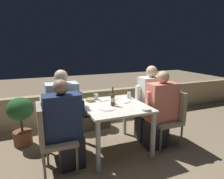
{
  "coord_description": "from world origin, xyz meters",
  "views": [
    {
      "loc": [
        -1.12,
        -2.65,
        1.61
      ],
      "look_at": [
        0.0,
        0.08,
        0.96
      ],
      "focal_mm": 32.0,
      "sensor_mm": 36.0,
      "label": 1
    }
  ],
  "objects_px": {
    "chair_left_far": "(51,123)",
    "person_coral_top": "(160,110)",
    "chair_left_near": "(49,133)",
    "chair_right_far": "(159,108)",
    "chair_right_near": "(170,114)",
    "potted_plant": "(21,116)",
    "person_navy_jumper": "(65,126)",
    "person_blue_shirt": "(65,114)",
    "person_white_polo": "(149,103)",
    "beer_bottle": "(113,99)"
  },
  "relations": [
    {
      "from": "chair_left_far",
      "to": "person_coral_top",
      "type": "distance_m",
      "value": 1.65
    },
    {
      "from": "chair_left_near",
      "to": "chair_right_far",
      "type": "height_order",
      "value": "same"
    },
    {
      "from": "chair_right_near",
      "to": "potted_plant",
      "type": "relative_size",
      "value": 1.12
    },
    {
      "from": "person_navy_jumper",
      "to": "person_coral_top",
      "type": "xyz_separation_m",
      "value": [
        1.47,
        0.03,
        0.01
      ]
    },
    {
      "from": "person_blue_shirt",
      "to": "person_white_polo",
      "type": "height_order",
      "value": "person_white_polo"
    },
    {
      "from": "chair_right_near",
      "to": "chair_right_far",
      "type": "bearing_deg",
      "value": 90.12
    },
    {
      "from": "person_white_polo",
      "to": "chair_right_near",
      "type": "bearing_deg",
      "value": -56.87
    },
    {
      "from": "person_blue_shirt",
      "to": "chair_right_near",
      "type": "bearing_deg",
      "value": -11.5
    },
    {
      "from": "person_navy_jumper",
      "to": "beer_bottle",
      "type": "distance_m",
      "value": 0.78
    },
    {
      "from": "chair_right_near",
      "to": "beer_bottle",
      "type": "xyz_separation_m",
      "value": [
        -0.95,
        0.13,
        0.31
      ]
    },
    {
      "from": "chair_right_far",
      "to": "potted_plant",
      "type": "xyz_separation_m",
      "value": [
        -2.24,
        0.57,
        -0.03
      ]
    },
    {
      "from": "chair_right_near",
      "to": "person_coral_top",
      "type": "relative_size",
      "value": 0.73
    },
    {
      "from": "chair_left_near",
      "to": "person_white_polo",
      "type": "relative_size",
      "value": 0.7
    },
    {
      "from": "person_navy_jumper",
      "to": "beer_bottle",
      "type": "relative_size",
      "value": 4.32
    },
    {
      "from": "chair_left_far",
      "to": "person_blue_shirt",
      "type": "distance_m",
      "value": 0.23
    },
    {
      "from": "potted_plant",
      "to": "beer_bottle",
      "type": "bearing_deg",
      "value": -30.25
    },
    {
      "from": "chair_left_near",
      "to": "potted_plant",
      "type": "distance_m",
      "value": 0.98
    },
    {
      "from": "chair_left_far",
      "to": "person_coral_top",
      "type": "relative_size",
      "value": 0.73
    },
    {
      "from": "person_coral_top",
      "to": "potted_plant",
      "type": "height_order",
      "value": "person_coral_top"
    },
    {
      "from": "chair_right_near",
      "to": "potted_plant",
      "type": "height_order",
      "value": "chair_right_near"
    },
    {
      "from": "person_white_polo",
      "to": "beer_bottle",
      "type": "height_order",
      "value": "person_white_polo"
    },
    {
      "from": "chair_right_near",
      "to": "person_navy_jumper",
      "type": "bearing_deg",
      "value": -179.09
    },
    {
      "from": "chair_right_near",
      "to": "beer_bottle",
      "type": "height_order",
      "value": "beer_bottle"
    },
    {
      "from": "potted_plant",
      "to": "person_navy_jumper",
      "type": "bearing_deg",
      "value": -58.38
    },
    {
      "from": "beer_bottle",
      "to": "person_coral_top",
      "type": "bearing_deg",
      "value": -10.15
    },
    {
      "from": "person_coral_top",
      "to": "beer_bottle",
      "type": "relative_size",
      "value": 4.41
    },
    {
      "from": "chair_right_far",
      "to": "person_white_polo",
      "type": "xyz_separation_m",
      "value": [
        -0.2,
        -0.0,
        0.11
      ]
    },
    {
      "from": "chair_left_far",
      "to": "chair_right_near",
      "type": "distance_m",
      "value": 1.85
    },
    {
      "from": "chair_right_near",
      "to": "person_white_polo",
      "type": "relative_size",
      "value": 0.7
    },
    {
      "from": "person_white_polo",
      "to": "beer_bottle",
      "type": "xyz_separation_m",
      "value": [
        -0.75,
        -0.18,
        0.2
      ]
    },
    {
      "from": "person_blue_shirt",
      "to": "chair_right_far",
      "type": "xyz_separation_m",
      "value": [
        1.62,
        -0.02,
        -0.11
      ]
    },
    {
      "from": "beer_bottle",
      "to": "potted_plant",
      "type": "distance_m",
      "value": 1.53
    },
    {
      "from": "person_navy_jumper",
      "to": "person_coral_top",
      "type": "relative_size",
      "value": 0.98
    },
    {
      "from": "chair_left_near",
      "to": "person_blue_shirt",
      "type": "xyz_separation_m",
      "value": [
        0.27,
        0.36,
        0.11
      ]
    },
    {
      "from": "person_blue_shirt",
      "to": "chair_right_near",
      "type": "distance_m",
      "value": 1.66
    },
    {
      "from": "chair_left_near",
      "to": "chair_right_far",
      "type": "bearing_deg",
      "value": 10.24
    },
    {
      "from": "chair_left_near",
      "to": "chair_right_far",
      "type": "xyz_separation_m",
      "value": [
        1.89,
        0.34,
        0.0
      ]
    },
    {
      "from": "person_blue_shirt",
      "to": "beer_bottle",
      "type": "distance_m",
      "value": 0.73
    },
    {
      "from": "chair_left_near",
      "to": "person_blue_shirt",
      "type": "relative_size",
      "value": 0.7
    },
    {
      "from": "person_coral_top",
      "to": "beer_bottle",
      "type": "xyz_separation_m",
      "value": [
        -0.75,
        0.13,
        0.23
      ]
    },
    {
      "from": "chair_left_near",
      "to": "person_white_polo",
      "type": "xyz_separation_m",
      "value": [
        1.68,
        0.34,
        0.11
      ]
    },
    {
      "from": "chair_right_near",
      "to": "chair_left_far",
      "type": "bearing_deg",
      "value": 169.76
    },
    {
      "from": "person_navy_jumper",
      "to": "chair_right_far",
      "type": "height_order",
      "value": "person_navy_jumper"
    },
    {
      "from": "person_blue_shirt",
      "to": "potted_plant",
      "type": "relative_size",
      "value": 1.59
    },
    {
      "from": "person_blue_shirt",
      "to": "potted_plant",
      "type": "xyz_separation_m",
      "value": [
        -0.62,
        0.56,
        -0.14
      ]
    },
    {
      "from": "person_blue_shirt",
      "to": "chair_right_near",
      "type": "xyz_separation_m",
      "value": [
        1.62,
        -0.33,
        -0.11
      ]
    },
    {
      "from": "chair_right_far",
      "to": "potted_plant",
      "type": "relative_size",
      "value": 1.12
    },
    {
      "from": "chair_left_near",
      "to": "person_blue_shirt",
      "type": "distance_m",
      "value": 0.46
    },
    {
      "from": "chair_left_near",
      "to": "beer_bottle",
      "type": "height_order",
      "value": "beer_bottle"
    },
    {
      "from": "person_navy_jumper",
      "to": "person_coral_top",
      "type": "bearing_deg",
      "value": 1.04
    }
  ]
}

